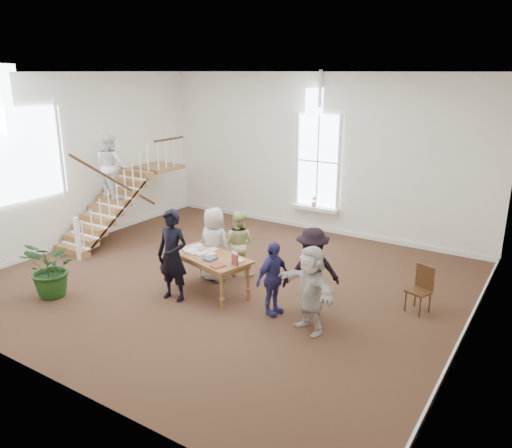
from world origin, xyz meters
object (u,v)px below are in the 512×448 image
Objects in this scene: woman_cluster_a at (273,279)px; woman_cluster_c at (310,289)px; library_table at (209,259)px; woman_cluster_b at (312,271)px; person_yellow at (238,244)px; side_chair at (421,287)px; police_officer at (173,255)px; elderly_woman at (214,244)px; floor_plant at (52,268)px.

woman_cluster_c is (0.90, -0.20, 0.08)m from woman_cluster_a.
woman_cluster_b is at bearing 22.38° from library_table.
woman_cluster_b reaches higher than woman_cluster_a.
person_yellow is 1.65× the size of side_chair.
police_officer is at bearing -135.20° from side_chair.
woman_cluster_c is (2.53, -0.33, 0.06)m from library_table.
person_yellow is at bearing -155.32° from side_chair.
police_officer reaches higher than side_chair.
side_chair is at bearing 172.35° from person_yellow.
side_chair is at bearing 78.21° from woman_cluster_c.
police_officer is at bearing 85.20° from elderly_woman.
police_officer is at bearing -147.38° from woman_cluster_c.
woman_cluster_a is (1.95, -0.73, -0.10)m from elderly_woman.
person_yellow is (-0.02, 1.10, 0.01)m from library_table.
police_officer is 1.80m from person_yellow.
library_table is 1.02× the size of police_officer.
person_yellow is 4.05m from side_chair.
woman_cluster_c is at bearing -109.77° from side_chair.
woman_cluster_b is at bearing 141.14° from woman_cluster_c.
woman_cluster_c is (2.95, 0.32, -0.14)m from police_officer.
woman_cluster_c is at bearing 74.60° from woman_cluster_b.
woman_cluster_a is (1.65, -1.23, -0.03)m from person_yellow.
woman_cluster_a reaches higher than library_table.
woman_cluster_b is at bearing -127.03° from side_chair.
person_yellow reaches higher than woman_cluster_a.
police_officer is 2.12m from woman_cluster_a.
police_officer is at bearing 115.49° from woman_cluster_a.
woman_cluster_c is (2.85, -0.93, -0.03)m from elderly_woman.
side_chair is (1.77, 1.22, -0.35)m from woman_cluster_b.
library_table is 1.27× the size of person_yellow.
library_table is 1.10m from person_yellow.
woman_cluster_c reaches higher than woman_cluster_a.
floor_plant is (-5.13, -1.59, -0.18)m from woman_cluster_c.
side_chair is (4.00, 1.54, -0.24)m from library_table.
side_chair is at bearing 20.80° from police_officer.
person_yellow is 1.22× the size of floor_plant.
police_officer reaches higher than library_table.
side_chair is (4.32, 0.94, -0.33)m from elderly_woman.
police_officer is 1.18× the size of woman_cluster_c.
woman_cluster_a is 2.91m from side_chair.
woman_cluster_b is at bearing 146.99° from person_yellow.
woman_cluster_a is at bearing 8.73° from police_officer.
floor_plant reaches higher than side_chair.
woman_cluster_b is (0.60, 0.45, 0.13)m from woman_cluster_a.
woman_cluster_a is at bearing -166.17° from woman_cluster_c.
library_table is 1.56× the size of floor_plant.
elderly_woman is 2.56m from woman_cluster_b.
floor_plant is at bearing -133.93° from side_chair.
woman_cluster_c is at bearing 136.80° from person_yellow.
person_yellow is 2.92m from woman_cluster_c.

